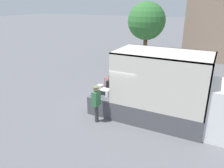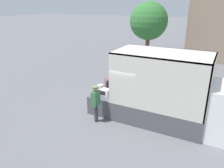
{
  "view_description": "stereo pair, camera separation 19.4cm",
  "coord_description": "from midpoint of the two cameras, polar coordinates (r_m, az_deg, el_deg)",
  "views": [
    {
      "loc": [
        4.24,
        -9.3,
        5.28
      ],
      "look_at": [
        -0.34,
        -0.2,
        1.47
      ],
      "focal_mm": 35.0,
      "sensor_mm": 36.0,
      "label": 1
    },
    {
      "loc": [
        4.41,
        -9.21,
        5.28
      ],
      "look_at": [
        -0.34,
        -0.2,
        1.47
      ],
      "focal_mm": 35.0,
      "sensor_mm": 36.0,
      "label": 2
    }
  ],
  "objects": [
    {
      "name": "orange_bucket",
      "position": [
        11.46,
        -3.56,
        -1.0
      ],
      "size": [
        0.28,
        0.28,
        0.33
      ],
      "color": "silver",
      "rests_on": "tailgate_deck"
    },
    {
      "name": "microwave",
      "position": [
        10.96,
        -2.27,
        -2.1
      ],
      "size": [
        0.45,
        0.39,
        0.3
      ],
      "color": "white",
      "rests_on": "tailgate_deck"
    },
    {
      "name": "street_tree",
      "position": [
        20.24,
        8.71,
        15.93
      ],
      "size": [
        3.33,
        3.33,
        5.43
      ],
      "color": "brown",
      "rests_on": "ground"
    },
    {
      "name": "worker_person",
      "position": [
        10.01,
        -4.71,
        -4.29
      ],
      "size": [
        0.32,
        0.44,
        1.77
      ],
      "color": "#38383D",
      "rests_on": "ground"
    },
    {
      "name": "ground_plane",
      "position": [
        11.5,
        1.47,
        -6.84
      ],
      "size": [
        160.0,
        160.0,
        0.0
      ],
      "primitive_type": "plane",
      "color": "slate"
    },
    {
      "name": "portable_generator",
      "position": [
        11.71,
        -0.41,
        -0.12
      ],
      "size": [
        0.65,
        0.51,
        0.62
      ],
      "color": "black",
      "rests_on": "tailgate_deck"
    },
    {
      "name": "tailgate_deck",
      "position": [
        11.55,
        -1.37,
        -4.16
      ],
      "size": [
        1.27,
        2.18,
        0.92
      ],
      "primitive_type": "cube",
      "color": "#4C4C51",
      "rests_on": "ground"
    },
    {
      "name": "box_truck",
      "position": [
        10.24,
        19.96,
        -5.8
      ],
      "size": [
        6.24,
        2.3,
        3.28
      ],
      "color": "white",
      "rests_on": "ground"
    }
  ]
}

